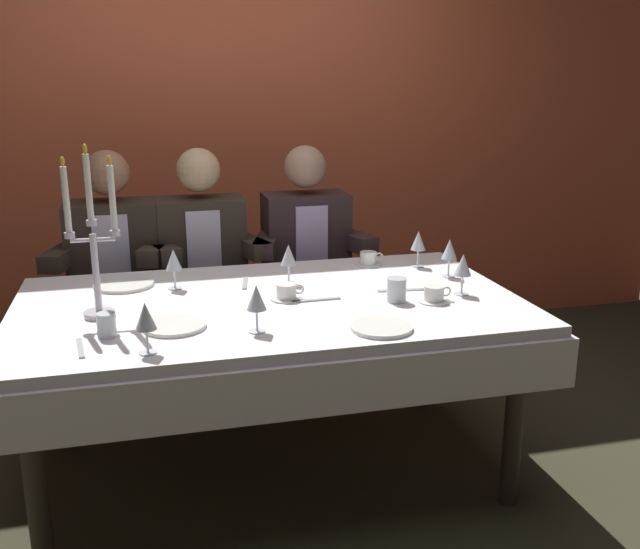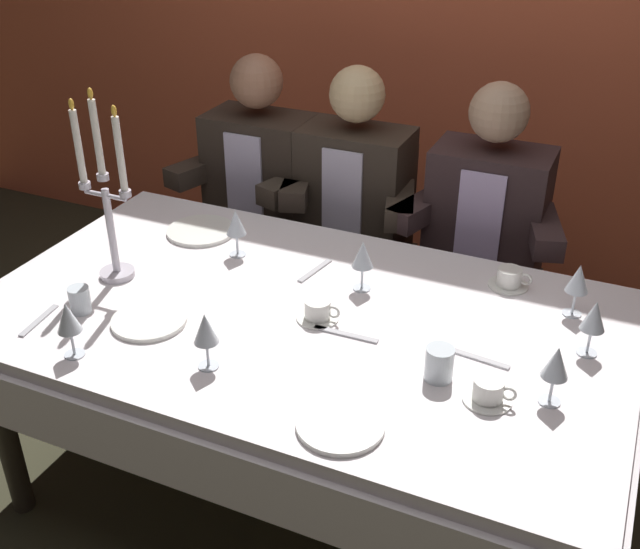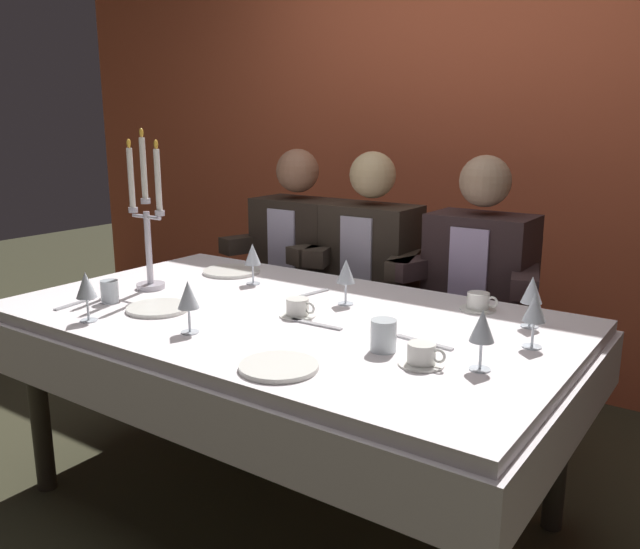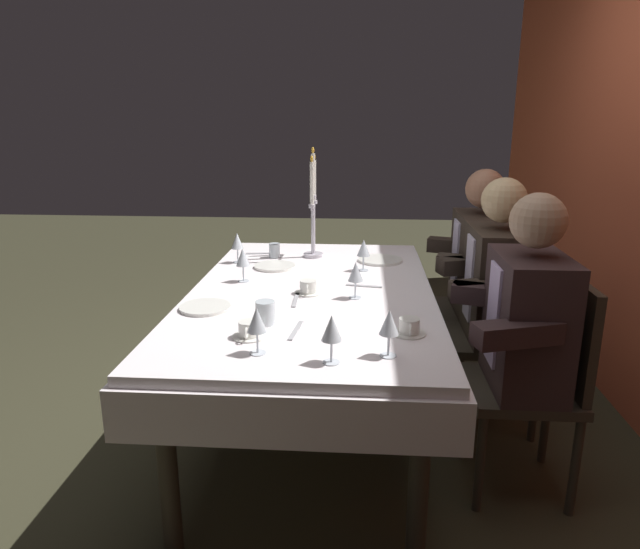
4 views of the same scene
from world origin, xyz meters
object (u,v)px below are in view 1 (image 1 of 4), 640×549
object	(u,v)px
water_tumbler_1	(106,325)
seated_diner_1	(202,251)
wine_glass_6	(256,299)
wine_glass_5	(418,242)
dining_table	(270,329)
coffee_cup_0	(287,293)
candelabra	(94,248)
wine_glass_0	(449,250)
wine_glass_2	(146,318)
coffee_cup_2	(434,295)
dinner_plate_2	(381,327)
seated_diner_0	(114,256)
dinner_plate_0	(124,284)
water_tumbler_0	(397,290)
wine_glass_4	(289,256)
dinner_plate_1	(174,326)
wine_glass_3	(174,261)
coffee_cup_1	(369,259)
seated_diner_2	(305,245)
wine_glass_1	(463,266)

from	to	relation	value
water_tumbler_1	seated_diner_1	world-z (taller)	seated_diner_1
wine_glass_6	water_tumbler_1	bearing A→B (deg)	170.76
wine_glass_5	dining_table	bearing A→B (deg)	-156.52
coffee_cup_0	wine_glass_6	bearing A→B (deg)	-117.20
candelabra	wine_glass_0	world-z (taller)	candelabra
wine_glass_2	coffee_cup_2	world-z (taller)	wine_glass_2
dinner_plate_2	seated_diner_0	distance (m)	1.59
water_tumbler_1	coffee_cup_2	xyz separation A→B (m)	(1.19, 0.08, -0.01)
dinner_plate_0	coffee_cup_0	size ratio (longest dim) A/B	1.83
dining_table	water_tumbler_0	world-z (taller)	water_tumbler_0
wine_glass_4	water_tumbler_0	size ratio (longest dim) A/B	1.79
wine_glass_2	water_tumbler_0	distance (m)	0.98
dinner_plate_1	seated_diner_0	size ratio (longest dim) A/B	0.18
wine_glass_4	wine_glass_3	bearing A→B (deg)	175.57
water_tumbler_1	seated_diner_1	size ratio (longest dim) A/B	0.07
dining_table	coffee_cup_1	bearing A→B (deg)	37.29
coffee_cup_0	seated_diner_2	world-z (taller)	seated_diner_2
dinner_plate_0	coffee_cup_2	distance (m)	1.25
wine_glass_0	seated_diner_0	world-z (taller)	seated_diner_0
wine_glass_2	coffee_cup_2	distance (m)	1.10
dinner_plate_0	seated_diner_0	world-z (taller)	seated_diner_0
dining_table	dinner_plate_2	world-z (taller)	dinner_plate_2
dinner_plate_1	dinner_plate_2	xyz separation A→B (m)	(0.68, -0.19, 0.00)
wine_glass_4	candelabra	bearing A→B (deg)	-161.58
water_tumbler_0	seated_diner_2	world-z (taller)	seated_diner_2
dinner_plate_1	wine_glass_0	bearing A→B (deg)	17.06
wine_glass_6	seated_diner_2	size ratio (longest dim) A/B	0.13
water_tumbler_1	seated_diner_2	bearing A→B (deg)	50.76
wine_glass_1	wine_glass_0	bearing A→B (deg)	77.08
wine_glass_3	wine_glass_4	world-z (taller)	same
wine_glass_0	seated_diner_0	size ratio (longest dim) A/B	0.13
candelabra	coffee_cup_2	xyz separation A→B (m)	(1.22, -0.13, -0.22)
dinner_plate_2	coffee_cup_2	size ratio (longest dim) A/B	1.61
dinner_plate_2	seated_diner_2	distance (m)	1.30
dinner_plate_2	coffee_cup_2	world-z (taller)	coffee_cup_2
wine_glass_2	seated_diner_1	size ratio (longest dim) A/B	0.13
candelabra	water_tumbler_0	bearing A→B (deg)	-4.96
wine_glass_6	coffee_cup_1	world-z (taller)	wine_glass_6
dinner_plate_0	water_tumbler_0	xyz separation A→B (m)	(1.01, -0.47, 0.04)
wine_glass_0	wine_glass_3	distance (m)	1.15
wine_glass_5	seated_diner_1	xyz separation A→B (m)	(-0.91, 0.57, -0.12)
dining_table	seated_diner_1	world-z (taller)	seated_diner_1
water_tumbler_0	coffee_cup_0	size ratio (longest dim) A/B	0.70
dinner_plate_0	seated_diner_0	bearing A→B (deg)	95.73
wine_glass_3	water_tumbler_0	world-z (taller)	wine_glass_3
dining_table	seated_diner_2	xyz separation A→B (m)	(0.35, 0.89, 0.11)
dinner_plate_2	wine_glass_1	distance (m)	0.54
dinner_plate_0	dinner_plate_2	bearing A→B (deg)	-41.27
candelabra	wine_glass_6	size ratio (longest dim) A/B	3.70
wine_glass_0	wine_glass_6	bearing A→B (deg)	-152.45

